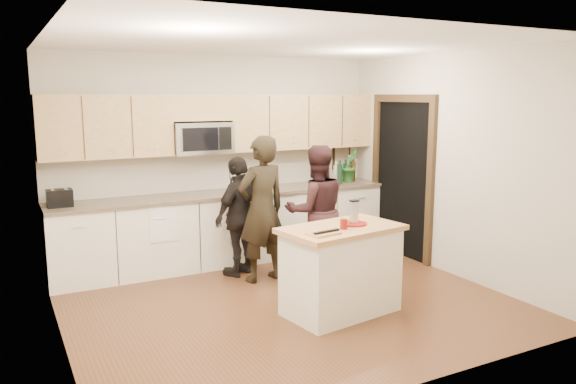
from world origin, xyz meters
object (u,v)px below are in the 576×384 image
island (341,270)px  toaster (60,198)px  woman_center (316,211)px  woman_right (240,216)px  woman_left (262,209)px

island → toaster: toaster is taller
woman_center → woman_right: bearing=-15.3°
island → toaster: bearing=129.4°
island → woman_center: bearing=62.8°
woman_left → toaster: bearing=-31.1°
island → woman_right: (-0.41, 1.63, 0.28)m
island → woman_left: woman_left is taller
woman_left → woman_center: size_ratio=1.08×
woman_left → woman_right: 0.39m
woman_left → woman_right: woman_left is taller
toaster → woman_right: size_ratio=0.19×
toaster → woman_center: size_ratio=0.17×
island → woman_right: 1.71m
island → woman_left: (-0.27, 1.29, 0.41)m
island → toaster: size_ratio=4.68×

